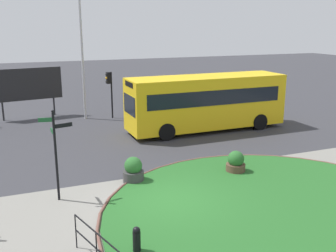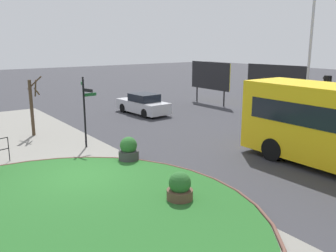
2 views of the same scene
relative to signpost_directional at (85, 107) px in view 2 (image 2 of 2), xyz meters
name	(u,v)px [view 2 (image 2 of 2)]	position (x,y,z in m)	size (l,w,h in m)	color
ground	(84,178)	(3.76, -1.75, -2.00)	(120.00, 120.00, 0.00)	#333338
sidewalk_paving	(41,187)	(3.76, -3.37, -1.99)	(32.00, 8.76, 0.02)	gray
grass_island	(45,230)	(6.94, -4.23, -1.95)	(12.36, 12.36, 0.10)	#235B23
grass_kerb_ring	(45,230)	(6.94, -4.23, -1.95)	(12.67, 12.67, 0.11)	brown
signpost_directional	(85,107)	(0.00, 0.00, 0.00)	(1.18, 0.72, 3.45)	black
car_near_lane	(143,104)	(-5.61, 6.71, -1.33)	(4.48, 2.05, 1.46)	#B7B7BC
traffic_light_near	(327,91)	(4.99, 12.21, 0.37)	(0.48, 0.32, 3.22)	black
lamppost_tall	(310,46)	(3.34, 12.78, 2.79)	(0.32, 0.32, 8.99)	#B7B7BC
billboard_left	(210,76)	(-6.10, 13.53, 0.27)	(4.47, 0.19, 3.44)	black
billboard_right	(276,81)	(-0.23, 14.49, 0.31)	(4.66, 0.81, 3.46)	black
planter_near_signpost	(180,189)	(7.57, -0.09, -1.55)	(0.85, 0.85, 1.01)	brown
planter_kerbside	(129,150)	(3.08, 0.58, -1.51)	(0.87, 0.87, 1.09)	#383838
street_tree_bare	(32,105)	(-3.84, -1.42, -0.28)	(1.19, 0.75, 3.25)	#423323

